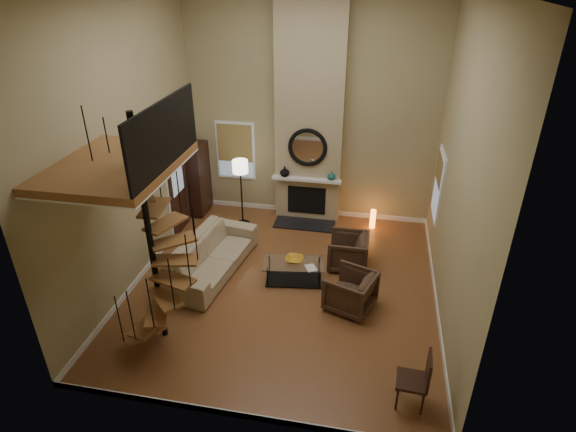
% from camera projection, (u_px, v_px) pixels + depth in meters
% --- Properties ---
extents(ground, '(6.00, 6.50, 0.01)m').
position_uv_depth(ground, '(284.00, 286.00, 9.65)').
color(ground, '#925A2F').
rests_on(ground, ground).
extents(back_wall, '(6.00, 0.02, 5.50)m').
position_uv_depth(back_wall, '(311.00, 110.00, 11.16)').
color(back_wall, tan).
rests_on(back_wall, ground).
extents(front_wall, '(6.00, 0.02, 5.50)m').
position_uv_depth(front_wall, '(229.00, 260.00, 5.54)').
color(front_wall, tan).
rests_on(front_wall, ground).
extents(left_wall, '(0.02, 6.50, 5.50)m').
position_uv_depth(left_wall, '(127.00, 148.00, 8.85)').
color(left_wall, tan).
rests_on(left_wall, ground).
extents(right_wall, '(0.02, 6.50, 5.50)m').
position_uv_depth(right_wall, '(461.00, 172.00, 7.85)').
color(right_wall, tan).
rests_on(right_wall, ground).
extents(baseboard_back, '(6.00, 0.02, 0.12)m').
position_uv_depth(baseboard_back, '(308.00, 211.00, 12.42)').
color(baseboard_back, white).
rests_on(baseboard_back, ground).
extents(baseboard_front, '(6.00, 0.02, 0.12)m').
position_uv_depth(baseboard_front, '(240.00, 415.00, 6.82)').
color(baseboard_front, white).
rests_on(baseboard_front, ground).
extents(baseboard_left, '(0.02, 6.50, 0.12)m').
position_uv_depth(baseboard_left, '(148.00, 267.00, 10.12)').
color(baseboard_left, white).
rests_on(baseboard_left, ground).
extents(baseboard_right, '(0.02, 6.50, 0.12)m').
position_uv_depth(baseboard_right, '(436.00, 301.00, 9.12)').
color(baseboard_right, white).
rests_on(baseboard_right, ground).
extents(chimney_breast, '(1.60, 0.38, 5.50)m').
position_uv_depth(chimney_breast, '(310.00, 112.00, 10.99)').
color(chimney_breast, tan).
rests_on(chimney_breast, ground).
extents(hearth, '(1.50, 0.60, 0.04)m').
position_uv_depth(hearth, '(304.00, 224.00, 11.86)').
color(hearth, black).
rests_on(hearth, ground).
extents(firebox, '(0.95, 0.02, 0.72)m').
position_uv_depth(firebox, '(307.00, 200.00, 11.86)').
color(firebox, black).
rests_on(firebox, chimney_breast).
extents(mantel, '(1.70, 0.18, 0.06)m').
position_uv_depth(mantel, '(306.00, 180.00, 11.51)').
color(mantel, white).
rests_on(mantel, chimney_breast).
extents(mirror_frame, '(0.94, 0.10, 0.94)m').
position_uv_depth(mirror_frame, '(307.00, 148.00, 11.18)').
color(mirror_frame, black).
rests_on(mirror_frame, chimney_breast).
extents(mirror_disc, '(0.80, 0.01, 0.80)m').
position_uv_depth(mirror_disc, '(308.00, 147.00, 11.19)').
color(mirror_disc, white).
rests_on(mirror_disc, chimney_breast).
extents(vase_left, '(0.24, 0.24, 0.25)m').
position_uv_depth(vase_left, '(285.00, 171.00, 11.56)').
color(vase_left, black).
rests_on(vase_left, mantel).
extents(vase_right, '(0.20, 0.20, 0.21)m').
position_uv_depth(vase_right, '(331.00, 176.00, 11.38)').
color(vase_right, '#16504A').
rests_on(vase_right, mantel).
extents(window_back, '(1.02, 0.06, 1.52)m').
position_uv_depth(window_back, '(236.00, 150.00, 11.98)').
color(window_back, white).
rests_on(window_back, back_wall).
extents(window_right, '(0.06, 1.02, 1.52)m').
position_uv_depth(window_right, '(438.00, 184.00, 10.11)').
color(window_right, white).
rests_on(window_right, right_wall).
extents(entry_door, '(0.10, 1.05, 2.16)m').
position_uv_depth(entry_door, '(177.00, 190.00, 11.20)').
color(entry_door, white).
rests_on(entry_door, ground).
extents(loft, '(1.70, 2.20, 1.09)m').
position_uv_depth(loft, '(122.00, 163.00, 6.90)').
color(loft, '#935E30').
rests_on(loft, left_wall).
extents(spiral_stair, '(1.47, 1.47, 4.06)m').
position_uv_depth(spiral_stair, '(153.00, 249.00, 7.55)').
color(spiral_stair, black).
rests_on(spiral_stair, ground).
extents(hutch, '(0.38, 0.81, 1.80)m').
position_uv_depth(hutch, '(198.00, 178.00, 12.06)').
color(hutch, black).
rests_on(hutch, ground).
extents(sofa, '(1.39, 2.73, 0.76)m').
position_uv_depth(sofa, '(211.00, 255.00, 9.94)').
color(sofa, tan).
rests_on(sofa, ground).
extents(armchair_near, '(0.84, 0.82, 0.77)m').
position_uv_depth(armchair_near, '(352.00, 252.00, 10.11)').
color(armchair_near, '#462F20').
rests_on(armchair_near, ground).
extents(armchair_far, '(1.08, 1.06, 0.77)m').
position_uv_depth(armchair_far, '(354.00, 293.00, 8.87)').
color(armchair_far, '#462F20').
rests_on(armchair_far, ground).
extents(coffee_table, '(1.32, 0.79, 0.46)m').
position_uv_depth(coffee_table, '(294.00, 270.00, 9.65)').
color(coffee_table, silver).
rests_on(coffee_table, ground).
extents(bowl, '(0.37, 0.37, 0.09)m').
position_uv_depth(bowl, '(294.00, 259.00, 9.59)').
color(bowl, gold).
rests_on(bowl, coffee_table).
extents(book, '(0.29, 0.32, 0.03)m').
position_uv_depth(book, '(310.00, 268.00, 9.38)').
color(book, gray).
rests_on(book, coffee_table).
extents(floor_lamp, '(0.38, 0.38, 1.70)m').
position_uv_depth(floor_lamp, '(240.00, 172.00, 11.26)').
color(floor_lamp, black).
rests_on(floor_lamp, ground).
extents(accent_lamp, '(0.13, 0.13, 0.48)m').
position_uv_depth(accent_lamp, '(373.00, 219.00, 11.63)').
color(accent_lamp, orange).
rests_on(accent_lamp, ground).
extents(side_chair, '(0.46, 0.45, 0.95)m').
position_uv_depth(side_chair, '(419.00, 378.00, 6.83)').
color(side_chair, black).
rests_on(side_chair, ground).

